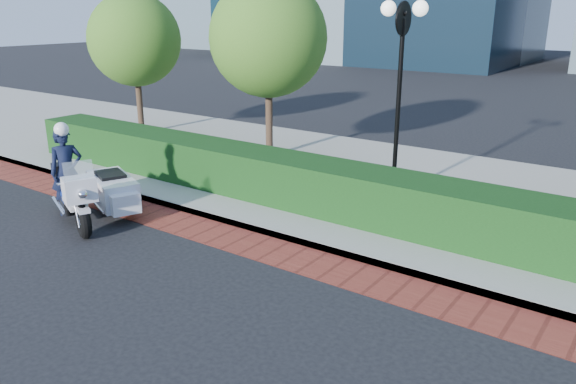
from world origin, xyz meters
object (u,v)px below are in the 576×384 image
Objects in this scene: lamppost at (400,70)px; tree_a at (134,40)px; tree_b at (268,38)px; police_motorcycle at (88,186)px.

lamppost is 0.92× the size of tree_a.
tree_b reaches higher than lamppost.
tree_b is at bearing 110.76° from police_motorcycle.
police_motorcycle is at bearing -135.86° from lamppost.
tree_a is 1.89× the size of police_motorcycle.
police_motorcycle is (-4.71, -4.57, -2.25)m from lamppost.
tree_a reaches higher than lamppost.
tree_b is 6.48m from police_motorcycle.
tree_a is at bearing 154.83° from police_motorcycle.
tree_b reaches higher than tree_a.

